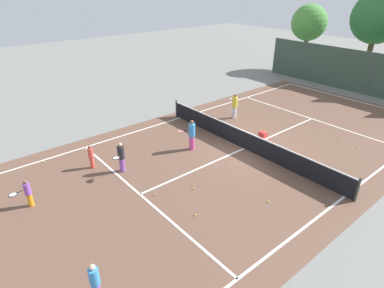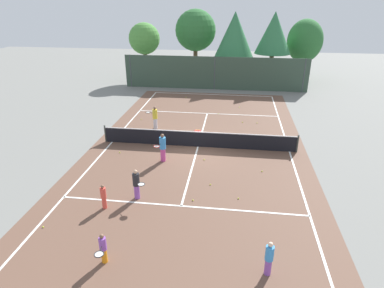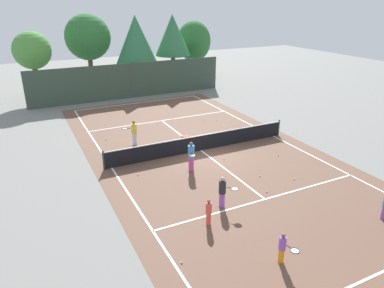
{
  "view_description": "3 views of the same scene",
  "coord_description": "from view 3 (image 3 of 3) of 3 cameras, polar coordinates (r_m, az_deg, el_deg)",
  "views": [
    {
      "loc": [
        9.76,
        -11.7,
        7.9
      ],
      "look_at": [
        -0.45,
        -3.22,
        1.14
      ],
      "focal_mm": 30.04,
      "sensor_mm": 36.0,
      "label": 1
    },
    {
      "loc": [
        2.08,
        -18.45,
        8.45
      ],
      "look_at": [
        -0.12,
        -1.87,
        1.0
      ],
      "focal_mm": 30.96,
      "sensor_mm": 36.0,
      "label": 2
    },
    {
      "loc": [
        -9.34,
        -17.71,
        8.57
      ],
      "look_at": [
        -1.02,
        -0.86,
        0.92
      ],
      "focal_mm": 33.42,
      "sensor_mm": 36.0,
      "label": 3
    }
  ],
  "objects": [
    {
      "name": "ball_crate",
      "position": [
        23.08,
        -1.12,
        0.84
      ],
      "size": [
        0.39,
        0.31,
        0.43
      ],
      "color": "red",
      "rests_on": "ground_plane"
    },
    {
      "name": "tree_0",
      "position": [
        37.48,
        -16.31,
        16.01
      ],
      "size": [
        4.39,
        4.39,
        7.33
      ],
      "color": "brown",
      "rests_on": "ground_plane"
    },
    {
      "name": "tree_3",
      "position": [
        35.09,
        -24.17,
        13.4
      ],
      "size": [
        3.27,
        3.27,
        6.04
      ],
      "color": "brown",
      "rests_on": "ground_plane"
    },
    {
      "name": "court_surface",
      "position": [
        21.77,
        1.41,
        -1.03
      ],
      "size": [
        13.0,
        25.0,
        0.01
      ],
      "color": "brown",
      "rests_on": "ground_plane"
    },
    {
      "name": "tennis_ball_3",
      "position": [
        19.02,
        15.99,
        -5.45
      ],
      "size": [
        0.07,
        0.07,
        0.07
      ],
      "primitive_type": "sphere",
      "color": "#CCE533",
      "rests_on": "ground_plane"
    },
    {
      "name": "tennis_ball_1",
      "position": [
        27.31,
        3.97,
        3.88
      ],
      "size": [
        0.07,
        0.07,
        0.07
      ],
      "primitive_type": "sphere",
      "color": "#CCE533",
      "rests_on": "ground_plane"
    },
    {
      "name": "tennis_ball_13",
      "position": [
        21.62,
        13.63,
        -1.76
      ],
      "size": [
        0.07,
        0.07,
        0.07
      ],
      "primitive_type": "sphere",
      "color": "#CCE533",
      "rests_on": "ground_plane"
    },
    {
      "name": "player_3",
      "position": [
        15.8,
        4.91,
        -7.57
      ],
      "size": [
        0.75,
        0.81,
        1.47
      ],
      "color": "purple",
      "rests_on": "ground_plane"
    },
    {
      "name": "tennis_ball_9",
      "position": [
        24.0,
        -13.57,
        0.67
      ],
      "size": [
        0.07,
        0.07,
        0.07
      ],
      "primitive_type": "sphere",
      "color": "#CCE533",
      "rests_on": "ground_plane"
    },
    {
      "name": "tennis_ball_12",
      "position": [
        29.81,
        -1.69,
        5.5
      ],
      "size": [
        0.07,
        0.07,
        0.07
      ],
      "primitive_type": "sphere",
      "color": "#CCE533",
      "rests_on": "ground_plane"
    },
    {
      "name": "tennis_ball_5",
      "position": [
        18.94,
        -8.6,
        -4.9
      ],
      "size": [
        0.07,
        0.07,
        0.07
      ],
      "primitive_type": "sphere",
      "color": "#CCE533",
      "rests_on": "ground_plane"
    },
    {
      "name": "tree_4",
      "position": [
        38.06,
        -3.12,
        16.91
      ],
      "size": [
        3.64,
        3.64,
        7.18
      ],
      "color": "brown",
      "rests_on": "ground_plane"
    },
    {
      "name": "tennis_ball_6",
      "position": [
        13.13,
        -1.66,
        -18.39
      ],
      "size": [
        0.07,
        0.07,
        0.07
      ],
      "primitive_type": "sphere",
      "color": "#CCE533",
      "rests_on": "ground_plane"
    },
    {
      "name": "tennis_ball_0",
      "position": [
        30.45,
        -11.99,
        5.38
      ],
      "size": [
        0.07,
        0.07,
        0.07
      ],
      "primitive_type": "sphere",
      "color": "#CCE533",
      "rests_on": "ground_plane"
    },
    {
      "name": "tennis_ball_4",
      "position": [
        26.84,
        1.98,
        3.59
      ],
      "size": [
        0.07,
        0.07,
        0.07
      ],
      "primitive_type": "sphere",
      "color": "#CCE533",
      "rests_on": "ground_plane"
    },
    {
      "name": "tennis_ball_11",
      "position": [
        18.92,
        10.77,
        -5.09
      ],
      "size": [
        0.07,
        0.07,
        0.07
      ],
      "primitive_type": "sphere",
      "color": "#CCE533",
      "rests_on": "ground_plane"
    },
    {
      "name": "tennis_ball_8",
      "position": [
        20.6,
        5.11,
        -2.43
      ],
      "size": [
        0.07,
        0.07,
        0.07
      ],
      "primitive_type": "sphere",
      "color": "#CCE533",
      "rests_on": "ground_plane"
    },
    {
      "name": "tennis_ball_10",
      "position": [
        27.53,
        -3.16,
        4.05
      ],
      "size": [
        0.07,
        0.07,
        0.07
      ],
      "primitive_type": "sphere",
      "color": "#CCE533",
      "rests_on": "ground_plane"
    },
    {
      "name": "player_2",
      "position": [
        13.18,
        14.29,
        -15.76
      ],
      "size": [
        0.4,
        0.84,
        1.18
      ],
      "color": "orange",
      "rests_on": "ground_plane"
    },
    {
      "name": "perimeter_fence",
      "position": [
        33.78,
        -9.79,
        9.92
      ],
      "size": [
        18.0,
        0.12,
        3.2
      ],
      "color": "#384C3D",
      "rests_on": "ground_plane"
    },
    {
      "name": "tree_1",
      "position": [
        41.61,
        0.28,
        16.08
      ],
      "size": [
        3.7,
        3.98,
        6.4
      ],
      "color": "brown",
      "rests_on": "ground_plane"
    },
    {
      "name": "player_5",
      "position": [
        14.67,
        2.67,
        -10.79
      ],
      "size": [
        0.25,
        0.25,
        1.16
      ],
      "color": "#E54C3F",
      "rests_on": "ground_plane"
    },
    {
      "name": "tree_2",
      "position": [
        36.73,
        -8.94,
        16.04
      ],
      "size": [
        4.21,
        4.21,
        7.17
      ],
      "color": "brown",
      "rests_on": "ground_plane"
    },
    {
      "name": "player_0",
      "position": [
        22.63,
        -9.25,
        1.83
      ],
      "size": [
        0.92,
        0.57,
        1.59
      ],
      "color": "silver",
      "rests_on": "ground_plane"
    },
    {
      "name": "ground_plane",
      "position": [
        21.78,
        1.41,
        -1.03
      ],
      "size": [
        80.0,
        80.0,
        0.0
      ],
      "primitive_type": "plane",
      "color": "slate"
    },
    {
      "name": "player_1",
      "position": [
        18.93,
        -0.12,
        -1.93
      ],
      "size": [
        0.59,
        0.93,
        1.64
      ],
      "color": "#D14799",
      "rests_on": "ground_plane"
    },
    {
      "name": "tennis_ball_2",
      "position": [
        17.54,
        11.85,
        -7.49
      ],
      "size": [
        0.07,
        0.07,
        0.07
      ],
      "primitive_type": "sphere",
      "color": "#CCE533",
      "rests_on": "ground_plane"
    },
    {
      "name": "tennis_net",
      "position": [
        21.58,
        1.43,
        0.21
      ],
      "size": [
        11.9,
        0.1,
        1.1
      ],
      "color": "#333833",
      "rests_on": "ground_plane"
    }
  ]
}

